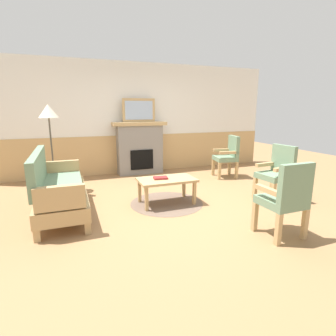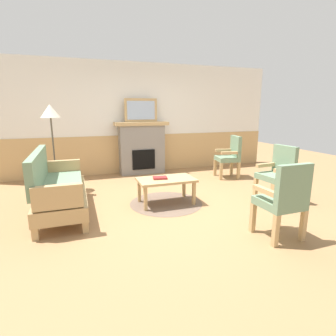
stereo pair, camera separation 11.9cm
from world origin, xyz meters
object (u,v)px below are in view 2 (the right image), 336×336
(armchair_near_fireplace, at_px, (278,171))
(floor_lamp_by_couch, at_px, (51,117))
(coffee_table, at_px, (166,182))
(book_on_table, at_px, (160,178))
(armchair_front_left, at_px, (284,198))
(framed_picture, at_px, (141,110))
(couch, at_px, (58,189))
(fireplace, at_px, (142,147))
(armchair_by_window_left, at_px, (230,155))

(armchair_near_fireplace, height_order, floor_lamp_by_couch, floor_lamp_by_couch)
(coffee_table, bearing_deg, armchair_near_fireplace, -15.82)
(book_on_table, bearing_deg, armchair_near_fireplace, -15.78)
(coffee_table, xyz_separation_m, armchair_front_left, (0.94, -1.68, 0.15))
(framed_picture, bearing_deg, armchair_near_fireplace, -58.53)
(framed_picture, distance_m, couch, 3.08)
(framed_picture, xyz_separation_m, coffee_table, (-0.14, -2.30, -1.17))
(couch, distance_m, book_on_table, 1.62)
(framed_picture, height_order, armchair_near_fireplace, framed_picture)
(couch, bearing_deg, armchair_near_fireplace, -10.45)
(fireplace, xyz_separation_m, couch, (-1.85, -2.17, -0.26))
(couch, height_order, armchair_near_fireplace, same)
(armchair_by_window_left, relative_size, floor_lamp_by_couch, 0.58)
(floor_lamp_by_couch, bearing_deg, framed_picture, 23.27)
(book_on_table, relative_size, armchair_by_window_left, 0.24)
(framed_picture, height_order, coffee_table, framed_picture)
(fireplace, relative_size, framed_picture, 1.62)
(coffee_table, bearing_deg, armchair_front_left, -60.69)
(fireplace, height_order, armchair_front_left, fireplace)
(armchair_near_fireplace, distance_m, floor_lamp_by_couch, 4.29)
(floor_lamp_by_couch, bearing_deg, armchair_near_fireplace, -28.26)
(coffee_table, height_order, armchair_front_left, armchair_front_left)
(book_on_table, bearing_deg, armchair_front_left, -58.58)
(coffee_table, bearing_deg, book_on_table, 165.04)
(coffee_table, relative_size, armchair_front_left, 0.98)
(armchair_by_window_left, relative_size, armchair_front_left, 1.00)
(fireplace, relative_size, floor_lamp_by_couch, 0.77)
(couch, bearing_deg, armchair_by_window_left, 16.18)
(armchair_near_fireplace, relative_size, floor_lamp_by_couch, 0.58)
(coffee_table, height_order, armchair_by_window_left, armchair_by_window_left)
(book_on_table, distance_m, armchair_by_window_left, 2.41)
(armchair_by_window_left, distance_m, armchair_front_left, 3.07)
(couch, bearing_deg, coffee_table, -4.37)
(framed_picture, relative_size, coffee_table, 0.83)
(framed_picture, xyz_separation_m, book_on_table, (-0.24, -2.27, -1.10))
(coffee_table, distance_m, armchair_near_fireplace, 1.95)
(couch, xyz_separation_m, book_on_table, (1.61, -0.10, 0.06))
(framed_picture, xyz_separation_m, armchair_front_left, (0.81, -3.98, -1.02))
(framed_picture, distance_m, armchair_front_left, 4.18)
(book_on_table, xyz_separation_m, armchair_front_left, (1.04, -1.71, 0.08))
(coffee_table, xyz_separation_m, armchair_by_window_left, (2.00, 1.21, 0.15))
(fireplace, distance_m, couch, 2.86)
(couch, height_order, armchair_front_left, same)
(armchair_front_left, bearing_deg, couch, 145.68)
(floor_lamp_by_couch, bearing_deg, coffee_table, -38.59)
(armchair_front_left, bearing_deg, floor_lamp_by_couch, 131.42)
(fireplace, bearing_deg, framed_picture, 90.00)
(book_on_table, bearing_deg, armchair_by_window_left, 29.37)
(book_on_table, bearing_deg, coffee_table, -14.96)
(armchair_near_fireplace, xyz_separation_m, armchair_by_window_left, (0.13, 1.74, 0.00))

